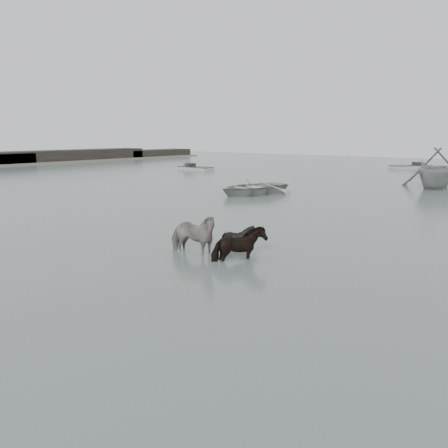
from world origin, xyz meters
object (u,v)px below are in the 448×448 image
at_px(pony_pinto, 192,230).
at_px(rowboat_lead, 253,186).
at_px(pony_dark, 240,238).
at_px(pony_black, 240,230).

bearing_deg(pony_pinto, rowboat_lead, 18.61).
bearing_deg(rowboat_lead, pony_dark, -42.58).
relative_size(pony_pinto, pony_black, 1.72).
bearing_deg(pony_black, pony_dark, -134.54).
xyz_separation_m(pony_dark, rowboat_lead, (-8.76, 13.49, -0.18)).
bearing_deg(rowboat_lead, pony_pinto, -48.56).
height_order(pony_dark, rowboat_lead, pony_dark).
height_order(pony_dark, pony_black, pony_dark).
relative_size(pony_pinto, pony_dark, 1.34).
height_order(pony_pinto, pony_black, pony_pinto).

